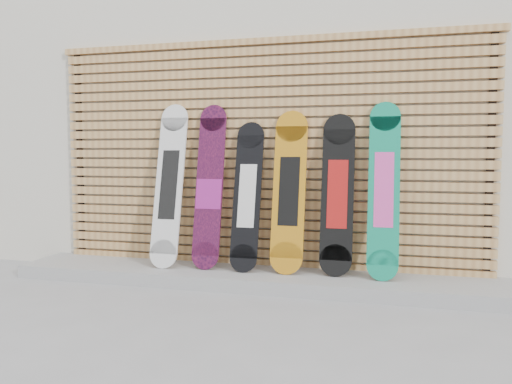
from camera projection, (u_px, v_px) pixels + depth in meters
ground at (253, 307)px, 3.92m from camera, size 80.00×80.00×0.00m
building at (350, 111)px, 7.03m from camera, size 12.00×5.00×3.60m
concrete_step at (256, 278)px, 4.60m from camera, size 4.60×0.70×0.12m
slat_wall at (263, 153)px, 4.79m from camera, size 4.26×0.08×2.29m
snowboard_0 at (169, 185)px, 4.82m from camera, size 0.28×0.39×1.57m
snowboard_1 at (209, 187)px, 4.75m from camera, size 0.26×0.34×1.56m
snowboard_2 at (247, 196)px, 4.66m from camera, size 0.26×0.35×1.39m
snowboard_3 at (289, 191)px, 4.56m from camera, size 0.30×0.34×1.49m
snowboard_4 at (337, 194)px, 4.47m from camera, size 0.29×0.30×1.45m
snowboard_5 at (384, 190)px, 4.34m from camera, size 0.27×0.35×1.55m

